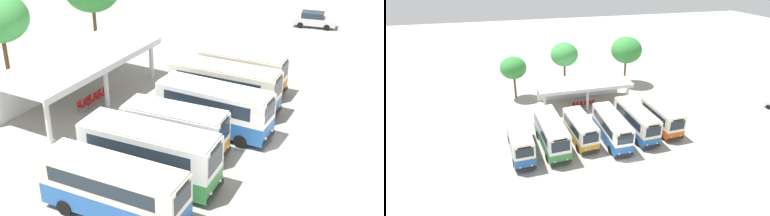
% 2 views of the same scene
% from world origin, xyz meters
% --- Properties ---
extents(ground_plane, '(180.00, 180.00, 0.00)m').
position_xyz_m(ground_plane, '(0.00, 0.00, 0.00)').
color(ground_plane, '#A39E93').
extents(city_bus_nearest_orange, '(2.51, 7.89, 3.21)m').
position_xyz_m(city_bus_nearest_orange, '(-9.92, 4.68, 1.78)').
color(city_bus_nearest_orange, black).
rests_on(city_bus_nearest_orange, ground).
extents(city_bus_second_in_row, '(2.82, 8.06, 3.44)m').
position_xyz_m(city_bus_second_in_row, '(-6.48, 4.79, 1.90)').
color(city_bus_second_in_row, black).
rests_on(city_bus_second_in_row, ground).
extents(city_bus_middle_cream, '(2.71, 6.64, 3.01)m').
position_xyz_m(city_bus_middle_cream, '(-3.04, 5.20, 1.67)').
color(city_bus_middle_cream, black).
rests_on(city_bus_middle_cream, ground).
extents(city_bus_fourth_amber, '(2.30, 7.73, 3.31)m').
position_xyz_m(city_bus_fourth_amber, '(0.40, 4.24, 1.83)').
color(city_bus_fourth_amber, black).
rests_on(city_bus_fourth_amber, ground).
extents(city_bus_fifth_blue, '(2.54, 8.03, 3.32)m').
position_xyz_m(city_bus_fifth_blue, '(3.84, 5.14, 1.84)').
color(city_bus_fifth_blue, black).
rests_on(city_bus_fifth_blue, ground).
extents(city_bus_far_end_green, '(2.58, 6.66, 3.15)m').
position_xyz_m(city_bus_far_end_green, '(7.28, 5.21, 1.74)').
color(city_bus_far_end_green, black).
rests_on(city_bus_far_end_green, ground).
extents(terminal_canopy, '(13.28, 5.58, 3.40)m').
position_xyz_m(terminal_canopy, '(0.12, 15.67, 2.65)').
color(terminal_canopy, silver).
rests_on(terminal_canopy, ground).
extents(waiting_chair_end_by_column, '(0.46, 0.46, 0.86)m').
position_xyz_m(waiting_chair_end_by_column, '(-1.55, 13.87, 0.52)').
color(waiting_chair_end_by_column, slate).
rests_on(waiting_chair_end_by_column, ground).
extents(waiting_chair_second_from_end, '(0.46, 0.46, 0.86)m').
position_xyz_m(waiting_chair_second_from_end, '(-0.99, 13.79, 0.52)').
color(waiting_chair_second_from_end, slate).
rests_on(waiting_chair_second_from_end, ground).
extents(waiting_chair_middle_seat, '(0.46, 0.46, 0.86)m').
position_xyz_m(waiting_chair_middle_seat, '(-0.42, 13.88, 0.52)').
color(waiting_chair_middle_seat, slate).
rests_on(waiting_chair_middle_seat, ground).
extents(waiting_chair_fourth_seat, '(0.46, 0.46, 0.86)m').
position_xyz_m(waiting_chair_fourth_seat, '(0.14, 13.80, 0.52)').
color(waiting_chair_fourth_seat, slate).
rests_on(waiting_chair_fourth_seat, ground).
extents(waiting_chair_fifth_seat, '(0.46, 0.46, 0.86)m').
position_xyz_m(waiting_chair_fifth_seat, '(0.71, 13.86, 0.52)').
color(waiting_chair_fifth_seat, slate).
rests_on(waiting_chair_fifth_seat, ground).
extents(waiting_chair_far_end_seat, '(0.46, 0.46, 0.86)m').
position_xyz_m(waiting_chair_far_end_seat, '(1.27, 13.82, 0.52)').
color(waiting_chair_far_end_seat, slate).
rests_on(waiting_chair_far_end_seat, ground).
extents(roadside_tree_behind_canopy, '(4.30, 4.30, 7.65)m').
position_xyz_m(roadside_tree_behind_canopy, '(-1.21, 21.07, 5.80)').
color(roadside_tree_behind_canopy, brown).
rests_on(roadside_tree_behind_canopy, ground).
extents(roadside_tree_east_of_canopy, '(5.01, 5.01, 8.00)m').
position_xyz_m(roadside_tree_east_of_canopy, '(9.14, 20.81, 5.86)').
color(roadside_tree_east_of_canopy, brown).
rests_on(roadside_tree_east_of_canopy, ground).
extents(roadside_tree_west_of_canopy, '(3.86, 3.86, 6.46)m').
position_xyz_m(roadside_tree_west_of_canopy, '(-9.25, 19.62, 4.79)').
color(roadside_tree_west_of_canopy, brown).
rests_on(roadside_tree_west_of_canopy, ground).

